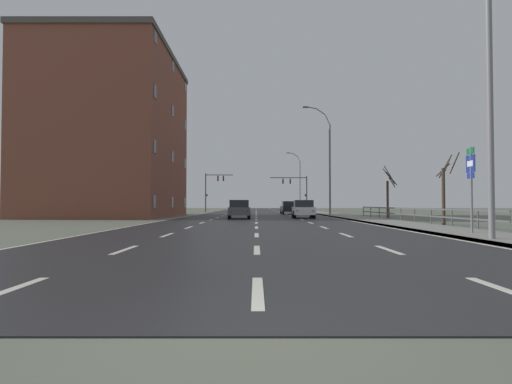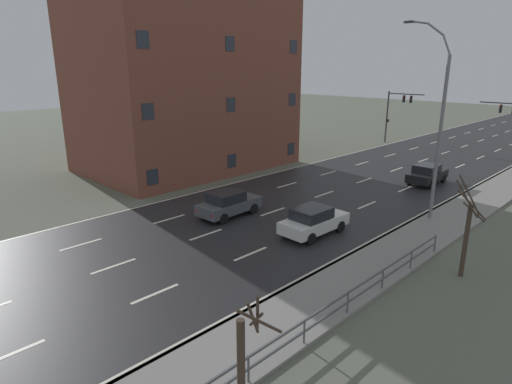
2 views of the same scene
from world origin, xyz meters
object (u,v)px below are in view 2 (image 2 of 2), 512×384
traffic_signal_left (396,108)px  car_near_left (314,221)px  street_lamp_midground (437,127)px  car_far_left (229,203)px  car_mid_centre (427,174)px  brick_building (185,75)px

traffic_signal_left → car_near_left: bearing=-69.7°
street_lamp_midground → car_near_left: size_ratio=2.74×
car_far_left → car_near_left: 5.66m
car_mid_centre → brick_building: 21.73m
brick_building → traffic_signal_left: bearing=73.2°
brick_building → street_lamp_midground: bearing=4.4°
traffic_signal_left → brick_building: brick_building is taller
car_far_left → brick_building: brick_building is taller
traffic_signal_left → car_far_left: (5.43, -30.92, -3.30)m
traffic_signal_left → car_far_left: bearing=-80.0°
street_lamp_midground → traffic_signal_left: bearing=122.0°
car_far_left → brick_building: 16.09m
car_near_left → brick_building: bearing=165.9°
car_mid_centre → car_far_left: bearing=-110.3°
car_mid_centre → car_far_left: size_ratio=1.00×
street_lamp_midground → car_mid_centre: 9.71m
car_mid_centre → car_near_left: 14.58m
street_lamp_midground → car_mid_centre: (-3.48, 7.73, -4.72)m
traffic_signal_left → brick_building: bearing=-106.8°
street_lamp_midground → car_near_left: 8.95m
brick_building → car_near_left: bearing=-15.8°
car_far_left → car_near_left: bearing=11.1°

